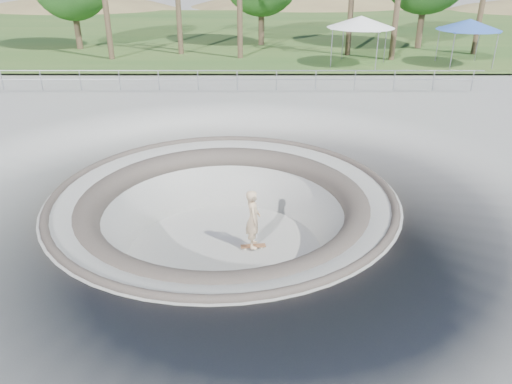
% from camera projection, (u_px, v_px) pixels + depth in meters
% --- Properties ---
extents(ground, '(180.00, 180.00, 0.00)m').
position_uv_depth(ground, '(223.00, 195.00, 14.84)').
color(ground, '#9C9C97').
rests_on(ground, ground).
extents(skate_bowl, '(14.00, 14.00, 4.10)m').
position_uv_depth(skate_bowl, '(225.00, 247.00, 15.63)').
color(skate_bowl, '#9C9C97').
rests_on(skate_bowl, ground).
extents(grass_strip, '(180.00, 36.00, 0.12)m').
position_uv_depth(grass_strip, '(246.00, 30.00, 45.44)').
color(grass_strip, '#2A5120').
rests_on(grass_strip, ground).
extents(distant_hills, '(103.20, 45.00, 28.60)m').
position_uv_depth(distant_hills, '(277.00, 62.00, 69.47)').
color(distant_hills, brown).
rests_on(distant_hills, ground).
extents(safety_railing, '(25.00, 0.06, 1.03)m').
position_uv_depth(safety_railing, '(237.00, 80.00, 25.37)').
color(safety_railing, gray).
rests_on(safety_railing, ground).
extents(skateboard, '(0.81, 0.32, 0.08)m').
position_uv_depth(skateboard, '(253.00, 246.00, 15.69)').
color(skateboard, brown).
rests_on(skateboard, ground).
extents(skater, '(0.51, 0.73, 1.91)m').
position_uv_depth(skater, '(253.00, 219.00, 15.27)').
color(skater, '#D2B188').
rests_on(skater, skateboard).
extents(canopy_white, '(5.27, 5.27, 2.89)m').
position_uv_depth(canopy_white, '(361.00, 22.00, 29.87)').
color(canopy_white, gray).
rests_on(canopy_white, ground).
extents(canopy_blue, '(5.39, 5.39, 2.72)m').
position_uv_depth(canopy_blue, '(469.00, 25.00, 29.93)').
color(canopy_blue, gray).
rests_on(canopy_blue, ground).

